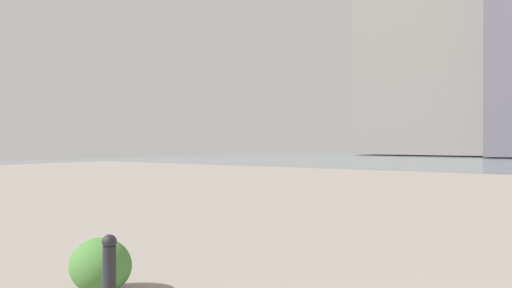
{
  "coord_description": "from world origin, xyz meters",
  "views": [
    {
      "loc": [
        0.12,
        2.57,
        1.66
      ],
      "look_at": [
        7.14,
        -7.16,
        1.6
      ],
      "focal_mm": 37.52,
      "sensor_mm": 36.0,
      "label": 1
    }
  ],
  "objects": [
    {
      "name": "building_annex",
      "position": [
        22.17,
        -67.83,
        20.08
      ],
      "size": [
        15.84,
        15.75,
        42.22
      ],
      "color": "gray",
      "rests_on": "ground"
    },
    {
      "name": "bollard_near",
      "position": [
        3.95,
        -0.51,
        0.43
      ],
      "size": [
        0.13,
        0.13,
        0.83
      ],
      "color": "#232328",
      "rests_on": "ground"
    },
    {
      "name": "shrub_low",
      "position": [
        4.9,
        -1.15,
        0.3
      ],
      "size": [
        0.71,
        0.64,
        0.6
      ],
      "color": "#477F38",
      "rests_on": "ground"
    }
  ]
}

